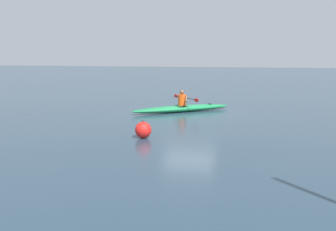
# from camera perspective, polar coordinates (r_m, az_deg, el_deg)

# --- Properties ---
(ground_plane) EXTENTS (160.00, 160.00, 0.00)m
(ground_plane) POSITION_cam_1_polar(r_m,az_deg,el_deg) (18.35, 3.21, 0.52)
(ground_plane) COLOR #233847
(kayak) EXTENTS (4.29, 4.01, 0.31)m
(kayak) POSITION_cam_1_polar(r_m,az_deg,el_deg) (18.40, 2.14, 1.05)
(kayak) COLOR #19723F
(kayak) RESTS_ON ground
(kayaker) EXTENTS (1.71, 1.87, 0.74)m
(kayaker) POSITION_cam_1_polar(r_m,az_deg,el_deg) (18.35, 2.15, 2.49)
(kayaker) COLOR #E04C14
(kayaker) RESTS_ON kayak
(mooring_buoy_channel_marker) EXTENTS (0.54, 0.54, 0.58)m
(mooring_buoy_channel_marker) POSITION_cam_1_polar(r_m,az_deg,el_deg) (12.47, -3.72, -2.15)
(mooring_buoy_channel_marker) COLOR red
(mooring_buoy_channel_marker) RESTS_ON ground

